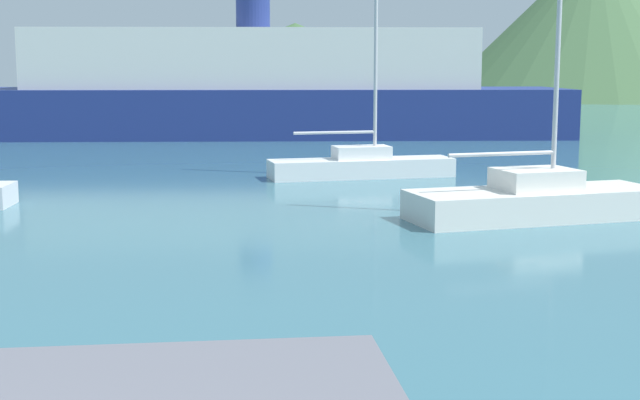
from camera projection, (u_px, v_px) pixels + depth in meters
sailboat_middle at (535, 199)px, 21.69m from camera, size 6.52×4.51×9.38m
sailboat_outer at (362, 163)px, 29.80m from camera, size 6.29×3.65×9.75m
ferry_distant at (254, 90)px, 46.97m from camera, size 33.44×12.75×7.18m
hill_west at (295, 59)px, 114.25m from camera, size 46.08×46.08×9.09m
hill_central at (594, 21)px, 101.06m from camera, size 35.42×35.42×17.43m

